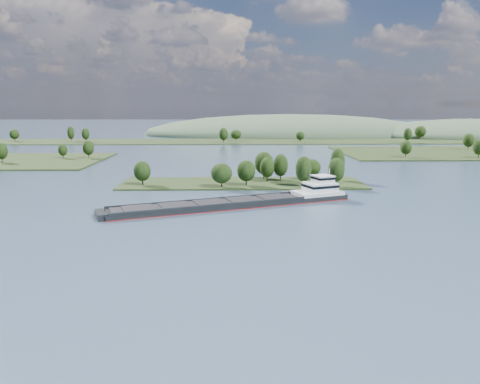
{
  "coord_description": "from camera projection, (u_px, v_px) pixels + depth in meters",
  "views": [
    {
      "loc": [
        -4.91,
        -11.61,
        32.72
      ],
      "look_at": [
        -1.98,
        130.0,
        6.0
      ],
      "focal_mm": 35.0,
      "sensor_mm": 36.0,
      "label": 1
    }
  ],
  "objects": [
    {
      "name": "ground",
      "position": [
        248.0,
        219.0,
        135.47
      ],
      "size": [
        1800.0,
        1800.0,
        0.0
      ],
      "primitive_type": "plane",
      "color": "#324656",
      "rests_on": "ground"
    },
    {
      "name": "tree_island",
      "position": [
        258.0,
        175.0,
        193.15
      ],
      "size": [
        100.0,
        30.0,
        14.97
      ],
      "color": "#203015",
      "rests_on": "ground"
    },
    {
      "name": "back_shoreline",
      "position": [
        245.0,
        141.0,
        410.44
      ],
      "size": [
        900.0,
        60.0,
        14.47
      ],
      "color": "#203015",
      "rests_on": "ground"
    },
    {
      "name": "hill_west",
      "position": [
        290.0,
        134.0,
        510.02
      ],
      "size": [
        320.0,
        160.0,
        44.0
      ],
      "primitive_type": "ellipsoid",
      "color": "#3C5339",
      "rests_on": "ground"
    },
    {
      "name": "cargo_barge",
      "position": [
        248.0,
        201.0,
        153.36
      ],
      "size": [
        81.66,
        39.59,
        11.33
      ],
      "color": "black",
      "rests_on": "ground"
    }
  ]
}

